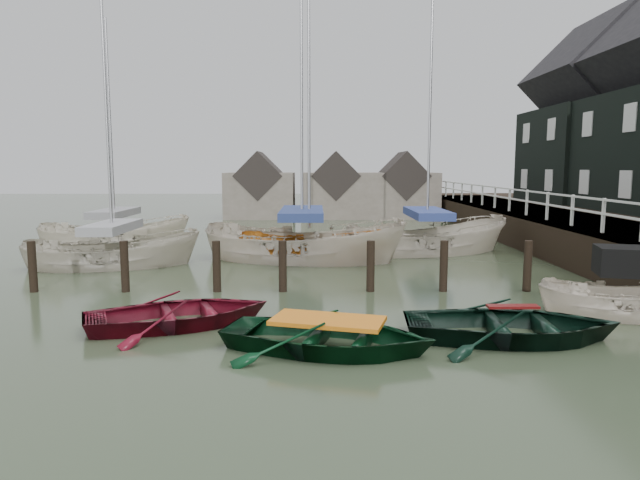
{
  "coord_description": "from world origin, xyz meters",
  "views": [
    {
      "loc": [
        -0.3,
        -12.31,
        3.4
      ],
      "look_at": [
        -0.18,
        3.18,
        1.4
      ],
      "focal_mm": 32.0,
      "sensor_mm": 36.0,
      "label": 1
    }
  ],
  "objects_px": {
    "rowboat_dkgreen": "(511,339)",
    "sailboat_e": "(116,245)",
    "sailboat_c": "(309,260)",
    "rowboat_red": "(181,325)",
    "sailboat_b": "(302,259)",
    "motorboat": "(628,312)",
    "sailboat_d": "(427,251)",
    "sailboat_a": "(114,265)",
    "rowboat_green": "(328,350)"
  },
  "relations": [
    {
      "from": "rowboat_red",
      "to": "sailboat_b",
      "type": "bearing_deg",
      "value": -37.94
    },
    {
      "from": "rowboat_dkgreen",
      "to": "sailboat_c",
      "type": "relative_size",
      "value": 0.4
    },
    {
      "from": "sailboat_e",
      "to": "rowboat_dkgreen",
      "type": "bearing_deg",
      "value": -148.26
    },
    {
      "from": "rowboat_red",
      "to": "sailboat_e",
      "type": "relative_size",
      "value": 0.37
    },
    {
      "from": "motorboat",
      "to": "sailboat_e",
      "type": "relative_size",
      "value": 0.39
    },
    {
      "from": "rowboat_dkgreen",
      "to": "sailboat_a",
      "type": "relative_size",
      "value": 0.39
    },
    {
      "from": "rowboat_red",
      "to": "sailboat_b",
      "type": "xyz_separation_m",
      "value": [
        2.42,
        8.58,
        0.06
      ]
    },
    {
      "from": "rowboat_red",
      "to": "sailboat_e",
      "type": "bearing_deg",
      "value": 2.6
    },
    {
      "from": "sailboat_b",
      "to": "sailboat_c",
      "type": "distance_m",
      "value": 0.28
    },
    {
      "from": "rowboat_green",
      "to": "sailboat_b",
      "type": "xyz_separation_m",
      "value": [
        -0.72,
        10.31,
        0.06
      ]
    },
    {
      "from": "rowboat_dkgreen",
      "to": "sailboat_d",
      "type": "xyz_separation_m",
      "value": [
        0.53,
        11.45,
        0.07
      ]
    },
    {
      "from": "rowboat_dkgreen",
      "to": "sailboat_e",
      "type": "xyz_separation_m",
      "value": [
        -12.46,
        13.37,
        0.06
      ]
    },
    {
      "from": "rowboat_green",
      "to": "motorboat",
      "type": "distance_m",
      "value": 7.25
    },
    {
      "from": "motorboat",
      "to": "sailboat_d",
      "type": "height_order",
      "value": "sailboat_d"
    },
    {
      "from": "rowboat_red",
      "to": "motorboat",
      "type": "xyz_separation_m",
      "value": [
        10.02,
        0.57,
        0.11
      ]
    },
    {
      "from": "rowboat_dkgreen",
      "to": "sailboat_e",
      "type": "height_order",
      "value": "sailboat_e"
    },
    {
      "from": "rowboat_dkgreen",
      "to": "sailboat_b",
      "type": "height_order",
      "value": "sailboat_b"
    },
    {
      "from": "sailboat_a",
      "to": "sailboat_c",
      "type": "height_order",
      "value": "sailboat_a"
    },
    {
      "from": "sailboat_c",
      "to": "rowboat_green",
      "type": "bearing_deg",
      "value": -158.32
    },
    {
      "from": "motorboat",
      "to": "sailboat_d",
      "type": "relative_size",
      "value": 0.31
    },
    {
      "from": "sailboat_c",
      "to": "sailboat_d",
      "type": "xyz_separation_m",
      "value": [
        4.64,
        1.88,
        0.05
      ]
    },
    {
      "from": "sailboat_e",
      "to": "rowboat_green",
      "type": "bearing_deg",
      "value": -159.09
    },
    {
      "from": "motorboat",
      "to": "sailboat_c",
      "type": "bearing_deg",
      "value": 57.2
    },
    {
      "from": "sailboat_b",
      "to": "sailboat_e",
      "type": "relative_size",
      "value": 1.14
    },
    {
      "from": "rowboat_red",
      "to": "motorboat",
      "type": "distance_m",
      "value": 10.04
    },
    {
      "from": "rowboat_red",
      "to": "motorboat",
      "type": "relative_size",
      "value": 0.94
    },
    {
      "from": "sailboat_c",
      "to": "motorboat",
      "type": "bearing_deg",
      "value": -118.08
    },
    {
      "from": "rowboat_red",
      "to": "sailboat_d",
      "type": "distance_m",
      "value": 12.7
    },
    {
      "from": "rowboat_red",
      "to": "sailboat_a",
      "type": "distance_m",
      "value": 8.33
    },
    {
      "from": "rowboat_red",
      "to": "motorboat",
      "type": "height_order",
      "value": "motorboat"
    },
    {
      "from": "rowboat_red",
      "to": "sailboat_d",
      "type": "height_order",
      "value": "sailboat_d"
    },
    {
      "from": "rowboat_green",
      "to": "sailboat_e",
      "type": "distance_m",
      "value": 16.55
    },
    {
      "from": "motorboat",
      "to": "sailboat_c",
      "type": "distance_m",
      "value": 10.79
    },
    {
      "from": "rowboat_dkgreen",
      "to": "sailboat_c",
      "type": "bearing_deg",
      "value": 27.64
    },
    {
      "from": "sailboat_d",
      "to": "sailboat_e",
      "type": "height_order",
      "value": "sailboat_d"
    },
    {
      "from": "motorboat",
      "to": "sailboat_e",
      "type": "xyz_separation_m",
      "value": [
        -15.69,
        11.72,
        -0.05
      ]
    },
    {
      "from": "rowboat_red",
      "to": "sailboat_e",
      "type": "height_order",
      "value": "sailboat_e"
    },
    {
      "from": "motorboat",
      "to": "sailboat_b",
      "type": "height_order",
      "value": "sailboat_b"
    },
    {
      "from": "sailboat_a",
      "to": "sailboat_d",
      "type": "distance_m",
      "value": 11.75
    },
    {
      "from": "rowboat_dkgreen",
      "to": "motorboat",
      "type": "relative_size",
      "value": 1.01
    },
    {
      "from": "sailboat_d",
      "to": "sailboat_c",
      "type": "bearing_deg",
      "value": 99.27
    },
    {
      "from": "sailboat_d",
      "to": "sailboat_e",
      "type": "bearing_deg",
      "value": 68.81
    },
    {
      "from": "motorboat",
      "to": "sailboat_c",
      "type": "height_order",
      "value": "sailboat_c"
    },
    {
      "from": "rowboat_red",
      "to": "sailboat_b",
      "type": "height_order",
      "value": "sailboat_b"
    },
    {
      "from": "rowboat_green",
      "to": "rowboat_dkgreen",
      "type": "bearing_deg",
      "value": -63.85
    },
    {
      "from": "sailboat_c",
      "to": "rowboat_dkgreen",
      "type": "bearing_deg",
      "value": -137.64
    },
    {
      "from": "rowboat_green",
      "to": "sailboat_b",
      "type": "bearing_deg",
      "value": 20.13
    },
    {
      "from": "sailboat_e",
      "to": "rowboat_red",
      "type": "bearing_deg",
      "value": -166.49
    },
    {
      "from": "rowboat_green",
      "to": "sailboat_c",
      "type": "height_order",
      "value": "sailboat_c"
    },
    {
      "from": "sailboat_d",
      "to": "rowboat_green",
      "type": "bearing_deg",
      "value": 148.12
    }
  ]
}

